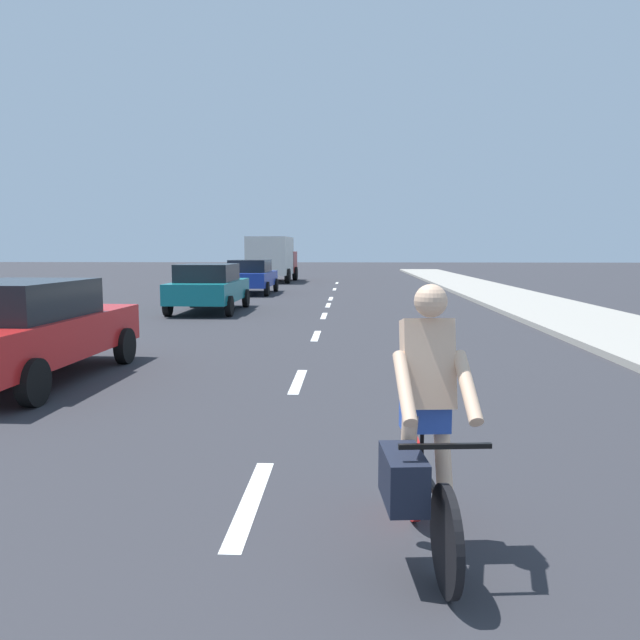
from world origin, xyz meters
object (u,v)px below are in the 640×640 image
object	(u,v)px
parked_car_red	(23,328)
parked_car_blue	(251,276)
delivery_truck	(272,258)
cyclist	(423,434)
parked_car_teal	(209,286)

from	to	relation	value
parked_car_red	parked_car_blue	size ratio (longest dim) A/B	1.03
parked_car_blue	delivery_truck	xyz separation A→B (m)	(-0.34, 10.60, 0.66)
cyclist	parked_car_red	world-z (taller)	cyclist
parked_car_red	parked_car_blue	xyz separation A→B (m)	(0.48, 19.24, -0.00)
parked_car_blue	parked_car_red	bearing A→B (deg)	-90.78
cyclist	parked_car_blue	distance (m)	25.01
cyclist	delivery_truck	size ratio (longest dim) A/B	0.29
parked_car_teal	delivery_truck	bearing A→B (deg)	90.62
delivery_truck	cyclist	bearing A→B (deg)	-79.71
parked_car_red	delivery_truck	bearing A→B (deg)	91.22
parked_car_teal	parked_car_blue	size ratio (longest dim) A/B	1.01
parked_car_red	parked_car_teal	world-z (taller)	same
parked_car_teal	parked_car_blue	world-z (taller)	same
parked_car_blue	delivery_truck	world-z (taller)	delivery_truck
parked_car_teal	delivery_truck	size ratio (longest dim) A/B	0.72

